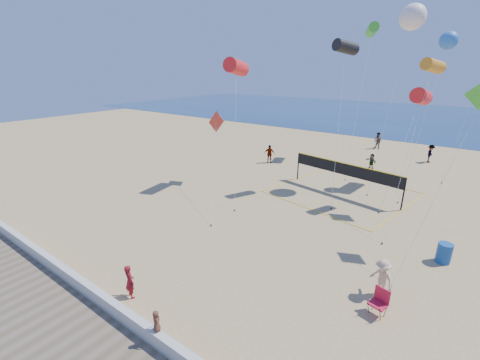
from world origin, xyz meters
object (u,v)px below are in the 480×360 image
Objects in this scene: camp_chair at (380,300)px; trash_barrel at (444,253)px; woman at (130,281)px; volleyball_net at (345,173)px.

camp_chair is 1.22× the size of trash_barrel.
woman is 14.86m from trash_barrel.
volleyball_net is (-5.56, 11.79, 0.99)m from camp_chair.
woman reaches higher than camp_chair.
camp_chair is 0.12× the size of volleyball_net.
camp_chair is at bearing -135.45° from woman.
woman is 10.05m from camp_chair.
camp_chair is (8.65, 5.12, -0.12)m from woman.
volleyball_net reaches higher than woman.
camp_chair reaches higher than trash_barrel.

